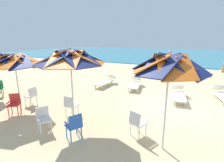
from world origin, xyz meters
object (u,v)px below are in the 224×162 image
object	(u,v)px
plastic_chair_1	(43,117)
plastic_chair_5	(14,103)
plastic_chair_0	(137,122)
sun_lounger_2	(135,84)
sun_lounger_0	(223,95)
beach_umbrella_0	(169,66)
beachgoer_seated	(223,69)
plastic_chair_4	(31,95)
plastic_chair_3	(71,104)
plastic_chair_2	(74,125)
beach_umbrella_1	(70,58)
sun_lounger_3	(105,81)
beach_umbrella_2	(14,61)
sun_lounger_1	(178,94)

from	to	relation	value
plastic_chair_1	plastic_chair_5	distance (m)	2.22
plastic_chair_1	plastic_chair_0	bearing A→B (deg)	19.98
plastic_chair_0	sun_lounger_2	size ratio (longest dim) A/B	0.39
plastic_chair_1	sun_lounger_0	xyz separation A→B (m)	(5.99, 6.19, -0.22)
plastic_chair_1	beach_umbrella_0	bearing A→B (deg)	11.24
sun_lounger_2	beachgoer_seated	bearing A→B (deg)	56.34
plastic_chair_5	plastic_chair_4	bearing A→B (deg)	102.65
plastic_chair_3	sun_lounger_2	distance (m)	5.16
plastic_chair_2	beach_umbrella_0	bearing A→B (deg)	15.42
beachgoer_seated	beach_umbrella_1	bearing A→B (deg)	-114.06
sun_lounger_0	sun_lounger_2	bearing A→B (deg)	177.83
sun_lounger_0	beachgoer_seated	size ratio (longest dim) A/B	2.41
plastic_chair_0	plastic_chair_4	size ratio (longest dim) A/B	1.00
plastic_chair_0	plastic_chair_5	world-z (taller)	same
beachgoer_seated	plastic_chair_1	bearing A→B (deg)	-114.87
beach_umbrella_0	beachgoer_seated	xyz separation A→B (m)	(3.24, 14.51, -2.13)
sun_lounger_3	plastic_chair_1	bearing A→B (deg)	-82.00
plastic_chair_0	beachgoer_seated	distance (m)	14.78
beach_umbrella_0	beach_umbrella_2	world-z (taller)	beach_umbrella_0
plastic_chair_5	sun_lounger_1	xyz separation A→B (m)	(6.05, 4.83, -0.22)
plastic_chair_4	sun_lounger_1	size ratio (longest dim) A/B	0.39
beach_umbrella_1	plastic_chair_2	bearing A→B (deg)	-50.61
plastic_chair_5	sun_lounger_2	xyz separation A→B (m)	(3.33, 5.91, -0.22)
beach_umbrella_0	beach_umbrella_1	world-z (taller)	beach_umbrella_1
plastic_chair_0	sun_lounger_1	size ratio (longest dim) A/B	0.39
sun_lounger_0	sun_lounger_2	world-z (taller)	same
beach_umbrella_1	sun_lounger_2	xyz separation A→B (m)	(0.53, 5.56, -2.18)
plastic_chair_2	plastic_chair_5	world-z (taller)	same
plastic_chair_0	sun_lounger_2	distance (m)	5.60
plastic_chair_3	sun_lounger_0	size ratio (longest dim) A/B	0.39
beach_umbrella_2	sun_lounger_3	distance (m)	5.76
beach_umbrella_2	sun_lounger_2	world-z (taller)	beach_umbrella_2
sun_lounger_3	plastic_chair_0	bearing A→B (deg)	-52.75
sun_lounger_0	sun_lounger_1	distance (m)	2.29
plastic_chair_5	sun_lounger_0	size ratio (longest dim) A/B	0.39
beach_umbrella_2	beach_umbrella_0	bearing A→B (deg)	-1.38
beach_umbrella_1	plastic_chair_5	size ratio (longest dim) A/B	3.27
beachgoer_seated	sun_lounger_0	bearing A→B (deg)	-96.87
beach_umbrella_1	plastic_chair_3	distance (m)	2.11
sun_lounger_3	sun_lounger_1	bearing A→B (deg)	-9.80
plastic_chair_2	plastic_chair_5	distance (m)	3.46
plastic_chair_3	beachgoer_seated	size ratio (longest dim) A/B	0.94
plastic_chair_3	plastic_chair_4	size ratio (longest dim) A/B	1.00
sun_lounger_1	sun_lounger_3	bearing A→B (deg)	170.20
beach_umbrella_2	sun_lounger_0	world-z (taller)	beach_umbrella_2
plastic_chair_2	sun_lounger_3	bearing A→B (deg)	109.26
plastic_chair_4	beach_umbrella_0	bearing A→B (deg)	-6.56
beach_umbrella_0	plastic_chair_0	distance (m)	2.14
beachgoer_seated	beach_umbrella_0	bearing A→B (deg)	-102.57
beach_umbrella_0	plastic_chair_3	distance (m)	4.28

